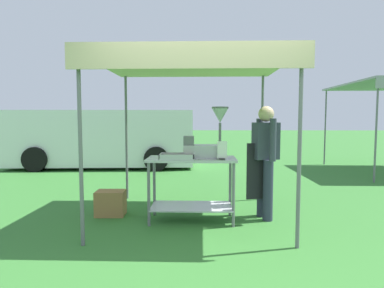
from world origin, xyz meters
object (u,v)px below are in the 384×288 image
Objects in this scene: donut_fryer at (207,141)px; van_white at (103,138)px; donut_cart at (192,176)px; donut_tray at (178,157)px; vendor at (265,156)px; menu_sign at (222,152)px; supply_crate at (111,203)px; stall_canopy at (192,67)px.

van_white is at bearing 120.57° from donut_fryer.
donut_tray reaches higher than donut_cart.
menu_sign is at bearing -152.74° from vendor.
vendor is 2.37m from supply_crate.
donut_cart is 0.36m from donut_tray.
menu_sign is 6.29m from van_white.
van_white is at bearing 108.27° from supply_crate.
supply_crate is 5.29m from van_white.
vendor is (1.04, 0.04, -1.24)m from stall_canopy.
supply_crate is (-1.62, 0.40, -0.81)m from menu_sign.
donut_cart is 0.22× the size of van_white.
donut_cart is 1.31m from supply_crate.
van_white reaches higher than supply_crate.
stall_canopy reaches higher than donut_tray.
menu_sign is (0.59, -0.05, 0.08)m from donut_tray.
vendor is at bearing 2.32° from stall_canopy.
donut_tray is 1.91× the size of menu_sign.
donut_fryer is at bearing -170.74° from vendor.
vendor reaches higher than supply_crate.
vendor is (0.63, 0.32, -0.09)m from menu_sign.
van_white reaches higher than donut_fryer.
van_white is (-2.85, 5.19, 0.25)m from donut_cart.
donut_fryer is 0.13× the size of van_white.
stall_canopy is 2.31m from supply_crate.
van_white is at bearing 116.69° from donut_tray.
van_white reaches higher than donut_tray.
donut_fryer is at bearing -59.43° from van_white.
donut_cart is at bearing 155.91° from menu_sign.
stall_canopy reaches higher than menu_sign.
stall_canopy is 1.62m from vendor.
supply_crate is at bearing 161.61° from donut_tray.
menu_sign is (0.20, -0.19, -0.13)m from donut_fryer.
donut_tray is 1.31m from supply_crate.
stall_canopy reaches higher than van_white.
donut_tray is at bearing 174.70° from menu_sign.
vendor reaches higher than donut_fryer.
vendor is at bearing 7.68° from donut_cart.
donut_fryer is at bearing 1.34° from donut_cart.
menu_sign is (0.41, -0.28, -1.15)m from stall_canopy.
vendor reaches higher than donut_tray.
donut_fryer is 0.30m from menu_sign.
donut_tray is at bearing -160.90° from donut_fryer.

